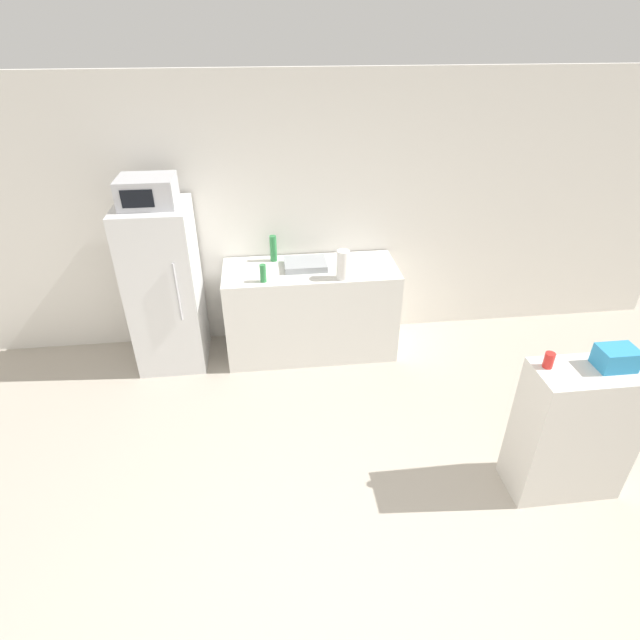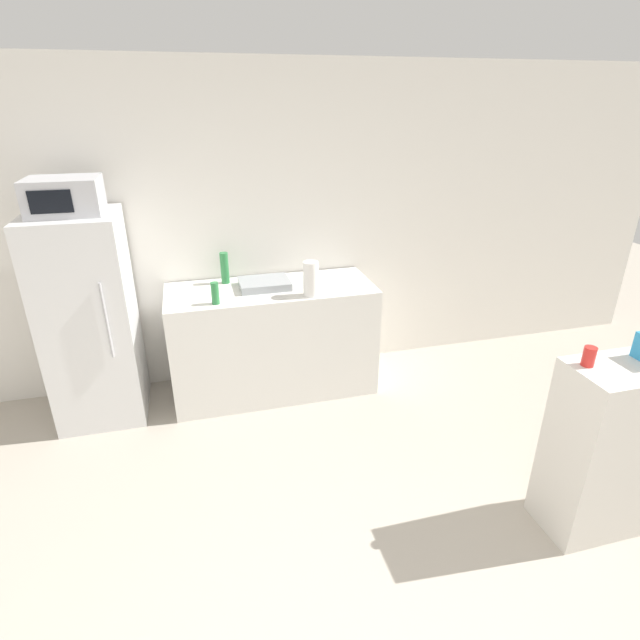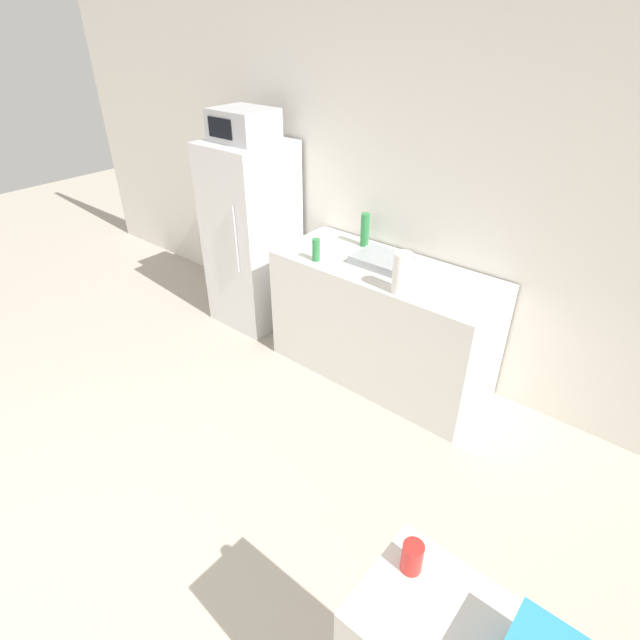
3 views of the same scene
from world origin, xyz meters
TOP-DOWN VIEW (x-y plane):
  - wall_back at (0.00, 3.22)m, footprint 8.00×0.06m
  - refrigerator at (-1.24, 2.84)m, footprint 0.62×0.66m
  - microwave at (-1.24, 2.84)m, footprint 0.46×0.40m
  - counter at (0.13, 2.84)m, footprint 1.65×0.67m
  - sink_basin at (0.08, 2.87)m, footprint 0.40×0.31m
  - bottle_tall at (-0.21, 3.06)m, footprint 0.07×0.07m
  - bottle_short at (-0.32, 2.62)m, footprint 0.06×0.06m
  - shelf_cabinet at (1.74, 0.88)m, footprint 0.76×0.37m
  - jar at (1.45, 0.95)m, footprint 0.06×0.06m
  - paper_towel_roll at (0.40, 2.60)m, footprint 0.12×0.12m

SIDE VIEW (x-z plane):
  - counter at x=0.13m, z-range 0.00..0.92m
  - shelf_cabinet at x=1.74m, z-range 0.00..1.05m
  - refrigerator at x=-1.24m, z-range 0.00..1.59m
  - sink_basin at x=0.08m, z-range 0.92..0.98m
  - bottle_short at x=-0.32m, z-range 0.92..1.09m
  - bottle_tall at x=-0.21m, z-range 0.92..1.18m
  - paper_towel_roll at x=0.40m, z-range 0.92..1.19m
  - jar at x=1.45m, z-range 1.05..1.16m
  - wall_back at x=0.00m, z-range 0.00..2.60m
  - microwave at x=-1.24m, z-range 1.59..1.83m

